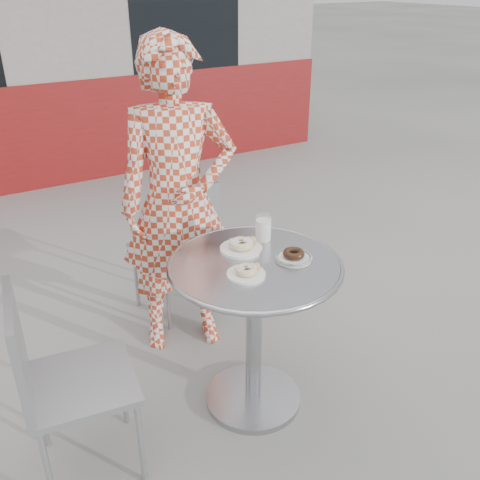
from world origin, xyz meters
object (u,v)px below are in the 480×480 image
bistro_table (254,300)px  chair_left (84,417)px  plate_near (247,272)px  plate_checker (294,256)px  chair_far (176,272)px  seated_person (178,203)px  plate_far (242,246)px  milk_cup (263,229)px

bistro_table → chair_left: bearing=178.0°
plate_near → plate_checker: same height
chair_far → chair_left: chair_left is taller
chair_left → seated_person: (0.75, 0.63, 0.57)m
plate_near → plate_far: bearing=64.4°
bistro_table → plate_checker: plate_checker is taller
plate_far → plate_checker: 0.24m
plate_far → plate_checker: (0.15, -0.19, -0.01)m
chair_far → plate_checker: bearing=86.8°
chair_left → plate_checker: (0.98, -0.08, 0.53)m
seated_person → plate_near: size_ratio=10.36×
seated_person → milk_cup: seated_person is taller
bistro_table → milk_cup: milk_cup is taller
plate_far → plate_checker: plate_far is taller
seated_person → milk_cup: size_ratio=13.53×
plate_far → plate_checker: size_ratio=1.15×
bistro_table → plate_far: (0.01, 0.14, 0.21)m
plate_far → milk_cup: bearing=14.0°
chair_left → plate_near: chair_left is taller
chair_far → plate_far: bearing=78.0°
chair_left → bistro_table: bearing=-84.5°
bistro_table → plate_near: 0.24m
chair_far → plate_checker: 1.15m
plate_checker → bistro_table: bearing=161.7°
bistro_table → plate_far: plate_far is taller
bistro_table → seated_person: 0.70m
seated_person → milk_cup: (0.21, -0.48, -0.00)m
chair_left → seated_person: size_ratio=0.52×
bistro_table → plate_far: bearing=84.1°
chair_left → plate_near: 0.90m
seated_person → plate_near: (-0.02, -0.72, -0.04)m
chair_far → bistro_table: bearing=77.2°
plate_near → plate_checker: 0.25m
chair_left → plate_far: chair_left is taller
chair_far → plate_near: 1.16m
seated_person → plate_far: size_ratio=8.76×
chair_far → plate_far: (-0.01, -0.81, 0.54)m
seated_person → plate_near: seated_person is taller
bistro_table → milk_cup: (0.15, 0.17, 0.25)m
plate_far → milk_cup: milk_cup is taller
bistro_table → plate_near: bearing=-140.4°
bistro_table → plate_far: size_ratio=4.07×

